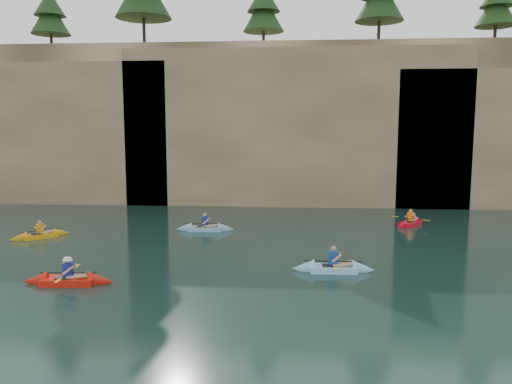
# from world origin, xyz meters

# --- Properties ---
(ground) EXTENTS (160.00, 160.00, 0.00)m
(ground) POSITION_xyz_m (0.00, 0.00, 0.00)
(ground) COLOR black
(ground) RESTS_ON ground
(cliff) EXTENTS (70.00, 16.00, 12.00)m
(cliff) POSITION_xyz_m (0.00, 30.00, 6.00)
(cliff) COLOR tan
(cliff) RESTS_ON ground
(cliff_slab_center) EXTENTS (24.00, 2.40, 11.40)m
(cliff_slab_center) POSITION_xyz_m (2.00, 22.60, 5.70)
(cliff_slab_center) COLOR tan
(cliff_slab_center) RESTS_ON ground
(sea_cave_west) EXTENTS (4.50, 1.00, 4.00)m
(sea_cave_west) POSITION_xyz_m (-18.00, 21.95, 2.00)
(sea_cave_west) COLOR black
(sea_cave_west) RESTS_ON ground
(sea_cave_center) EXTENTS (3.50, 1.00, 3.20)m
(sea_cave_center) POSITION_xyz_m (-4.00, 21.95, 1.60)
(sea_cave_center) COLOR black
(sea_cave_center) RESTS_ON ground
(sea_cave_east) EXTENTS (5.00, 1.00, 4.50)m
(sea_cave_east) POSITION_xyz_m (10.00, 21.95, 2.25)
(sea_cave_east) COLOR black
(sea_cave_east) RESTS_ON ground
(main_kayaker) EXTENTS (3.32, 2.24, 1.22)m
(main_kayaker) POSITION_xyz_m (-6.00, 3.50, 0.16)
(main_kayaker) COLOR red
(main_kayaker) RESTS_ON ground
(kayaker_orange) EXTENTS (2.59, 2.49, 1.11)m
(kayaker_orange) POSITION_xyz_m (-10.85, 10.72, 0.14)
(kayaker_orange) COLOR orange
(kayaker_orange) RESTS_ON ground
(kayaker_ltblue_near) EXTENTS (3.22, 2.49, 1.27)m
(kayaker_ltblue_near) POSITION_xyz_m (3.59, 5.82, 0.16)
(kayaker_ltblue_near) COLOR #93D0F6
(kayaker_ltblue_near) RESTS_ON ground
(kayaker_red_far) EXTENTS (2.40, 2.95, 1.15)m
(kayaker_red_far) POSITION_xyz_m (8.71, 15.58, 0.14)
(kayaker_red_far) COLOR red
(kayaker_red_far) RESTS_ON ground
(kayaker_ltblue_mid) EXTENTS (3.20, 2.38, 1.21)m
(kayaker_ltblue_mid) POSITION_xyz_m (-2.78, 13.07, 0.15)
(kayaker_ltblue_mid) COLOR #80B2D6
(kayaker_ltblue_mid) RESTS_ON ground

